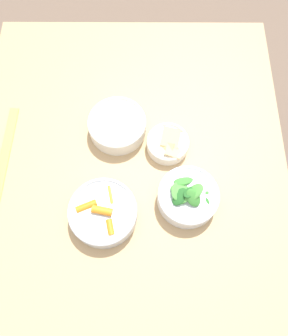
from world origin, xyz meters
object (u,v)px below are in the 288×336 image
Objects in this scene: bowl_beans_hotdog at (117,126)px; bowl_cookies at (168,144)px; bowl_carrots at (103,213)px; ruler at (4,158)px; bowl_greens at (188,198)px.

bowl_cookies is at bearing -110.43° from bowl_beans_hotdog.
bowl_beans_hotdog is at bearing 69.57° from bowl_cookies.
bowl_beans_hotdog is 0.16m from bowl_cookies.
bowl_cookies is (-0.05, -0.15, -0.00)m from bowl_beans_hotdog.
ruler is (0.17, 0.30, -0.03)m from bowl_carrots.
bowl_greens is 0.49× the size of ruler.
bowl_carrots is at bearing -119.37° from ruler.
bowl_greens is at bearing -163.55° from bowl_cookies.
bowl_carrots is 1.08× the size of bowl_beans_hotdog.
bowl_cookies is at bearing -40.57° from bowl_carrots.
bowl_carrots is at bearing 173.68° from bowl_beans_hotdog.
bowl_greens is at bearing -138.32° from bowl_beans_hotdog.
ruler is at bearing 76.25° from bowl_greens.
bowl_cookies is at bearing -85.58° from ruler.
bowl_carrots reaches higher than bowl_cookies.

